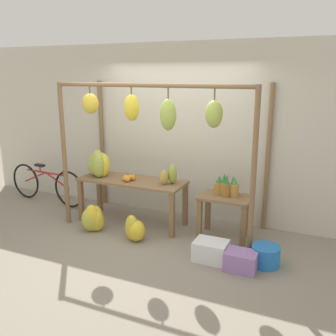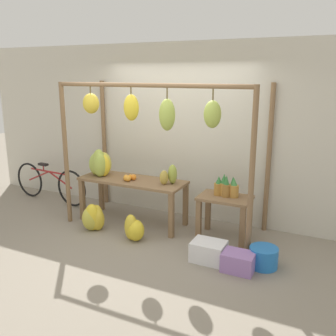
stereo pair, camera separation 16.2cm
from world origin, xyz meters
name	(u,v)px [view 1 (the left image)]	position (x,y,z in m)	size (l,w,h in m)	color
ground_plane	(140,245)	(0.00, 0.00, 0.00)	(20.00, 20.00, 0.00)	gray
shop_wall_back	(179,132)	(0.00, 1.38, 1.40)	(8.00, 0.08, 2.80)	beige
stall_awning	(155,127)	(0.01, 0.46, 1.60)	(2.97, 1.16, 2.20)	brown
display_table_main	(132,186)	(-0.50, 0.68, 0.61)	(1.69, 0.62, 0.71)	brown
display_table_side	(225,207)	(0.98, 0.74, 0.47)	(0.74, 0.49, 0.63)	brown
banana_pile_on_table	(99,165)	(-1.07, 0.64, 0.91)	(0.45, 0.45, 0.44)	yellow
orange_pile	(129,178)	(-0.52, 0.61, 0.76)	(0.19, 0.25, 0.09)	orange
pineapple_cluster	(227,187)	(0.99, 0.79, 0.75)	(0.36, 0.22, 0.32)	#A3702D
banana_pile_ground_left	(93,219)	(-0.89, 0.15, 0.18)	(0.42, 0.38, 0.42)	gold
banana_pile_ground_right	(135,229)	(-0.15, 0.11, 0.17)	(0.37, 0.36, 0.38)	yellow
fruit_crate_white	(211,251)	(1.02, 0.00, 0.13)	(0.42, 0.32, 0.26)	silver
blue_bucket	(266,256)	(1.68, 0.15, 0.13)	(0.35, 0.35, 0.25)	blue
parked_bicycle	(46,184)	(-2.42, 0.89, 0.35)	(1.76, 0.17, 0.71)	black
papaya_pile	(170,175)	(0.13, 0.71, 0.85)	(0.28, 0.29, 0.29)	#93A33D
fruit_crate_purple	(241,261)	(1.43, -0.08, 0.12)	(0.38, 0.29, 0.23)	#9970B7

